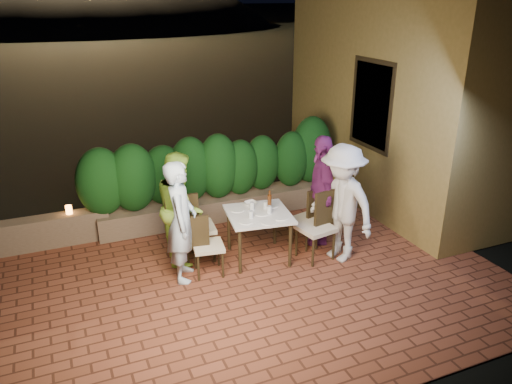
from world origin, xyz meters
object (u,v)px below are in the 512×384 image
diner_green (180,207)px  diner_blue (181,222)px  diner_white (342,204)px  beer_bottle (270,200)px  dining_table (259,236)px  diner_purple (321,190)px  chair_right_back (308,218)px  parapet_lamp (69,210)px  chair_left_front (208,245)px  chair_left_back (198,226)px  bowl (251,203)px  chair_right_front (316,226)px

diner_green → diner_blue: bearing=173.7°
diner_green → diner_white: diner_white is taller
beer_bottle → dining_table: bearing=-171.2°
diner_purple → diner_blue: bearing=-64.7°
beer_bottle → chair_right_back: beer_bottle is taller
chair_right_back → parapet_lamp: size_ratio=6.54×
chair_left_front → diner_green: diner_green is taller
diner_purple → parapet_lamp: bearing=-92.9°
diner_green → diner_purple: size_ratio=0.94×
chair_left_front → chair_left_back: chair_left_back is taller
chair_left_front → chair_left_back: 0.51m
diner_green → chair_left_back: bearing=-107.4°
bowl → diner_green: size_ratio=0.11×
diner_blue → diner_green: size_ratio=1.03×
diner_blue → diner_white: diner_white is taller
dining_table → diner_white: (1.13, -0.48, 0.53)m
bowl → diner_blue: (-1.22, -0.44, 0.10)m
beer_bottle → chair_right_front: size_ratio=0.30×
chair_left_back → chair_right_back: 1.76m
diner_blue → diner_green: diner_blue is taller
chair_left_front → chair_right_front: bearing=2.1°
dining_table → diner_white: 1.34m
beer_bottle → diner_white: bearing=-28.3°
chair_left_back → bowl: bearing=4.1°
parapet_lamp → chair_left_back: bearing=-36.8°
bowl → diner_purple: 1.15m
diner_blue → parapet_lamp: diner_blue is taller
chair_left_back → diner_green: (-0.23, 0.10, 0.31)m
beer_bottle → bowl: size_ratio=1.72×
chair_right_front → diner_purple: bearing=-136.8°
chair_right_front → diner_green: size_ratio=0.63×
dining_table → chair_left_front: 0.86m
chair_right_back → diner_white: 0.77m
bowl → chair_left_front: bearing=-150.8°
chair_left_back → diner_purple: (1.99, -0.22, 0.36)m
chair_right_front → bowl: bearing=-51.3°
chair_left_front → dining_table: bearing=18.2°
diner_green → chair_right_front: bearing=-106.5°
chair_right_back → diner_green: size_ratio=0.54×
chair_right_front → parapet_lamp: chair_right_front is taller
chair_left_back → diner_purple: size_ratio=0.59×
diner_blue → diner_purple: bearing=-64.7°
dining_table → diner_white: bearing=-22.9°
chair_right_front → diner_blue: size_ratio=0.61×
beer_bottle → chair_left_back: 1.15m
chair_right_front → chair_right_back: bearing=-113.9°
diner_white → diner_green: bearing=-128.7°
chair_left_front → chair_right_back: 1.76m
chair_left_front → diner_purple: bearing=16.9°
diner_purple → parapet_lamp: (-3.73, 1.53, -0.32)m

